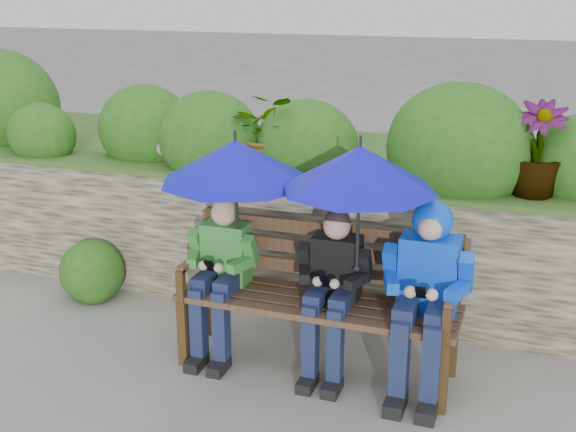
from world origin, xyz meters
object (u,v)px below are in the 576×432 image
(boy_left, at_px, (221,268))
(boy_right, at_px, (426,283))
(umbrella_left, at_px, (235,161))
(umbrella_right, at_px, (360,168))
(park_bench, at_px, (321,288))
(boy_middle, at_px, (332,284))

(boy_left, xyz_separation_m, boy_right, (1.34, 0.00, 0.09))
(umbrella_left, height_order, umbrella_right, umbrella_right)
(boy_left, bearing_deg, boy_right, 0.12)
(park_bench, xyz_separation_m, umbrella_right, (0.26, -0.10, 0.84))
(boy_left, relative_size, umbrella_left, 1.11)
(boy_right, relative_size, umbrella_right, 1.26)
(park_bench, relative_size, umbrella_left, 1.83)
(park_bench, relative_size, boy_left, 1.66)
(boy_left, bearing_deg, park_bench, 6.82)
(boy_middle, distance_m, umbrella_right, 0.78)
(umbrella_left, xyz_separation_m, umbrella_right, (0.82, -0.07, 0.04))
(boy_right, height_order, umbrella_right, umbrella_right)
(park_bench, xyz_separation_m, boy_right, (0.68, -0.08, 0.17))
(boy_right, bearing_deg, umbrella_left, 177.69)
(park_bench, distance_m, umbrella_left, 0.98)
(boy_middle, height_order, boy_right, boy_right)
(boy_right, xyz_separation_m, umbrella_left, (-1.25, 0.05, 0.63))
(boy_left, distance_m, boy_right, 1.35)
(umbrella_left, relative_size, umbrella_right, 1.04)
(boy_middle, distance_m, umbrella_left, 0.98)
(park_bench, bearing_deg, umbrella_left, -177.32)
(park_bench, height_order, boy_middle, boy_middle)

